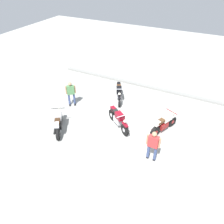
{
  "coord_description": "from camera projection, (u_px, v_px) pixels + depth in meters",
  "views": [
    {
      "loc": [
        3.49,
        -8.57,
        7.64
      ],
      "look_at": [
        -0.72,
        -0.11,
        0.75
      ],
      "focal_mm": 34.67,
      "sensor_mm": 36.0,
      "label": 1
    }
  ],
  "objects": [
    {
      "name": "curb_edge",
      "position": [
        151.0,
        87.0,
        15.24
      ],
      "size": [
        14.0,
        0.3,
        0.15
      ],
      "primitive_type": "cube",
      "color": "gray",
      "rests_on": "ground"
    },
    {
      "name": "motorcycle_silver_cruiser",
      "position": [
        59.0,
        122.0,
        11.35
      ],
      "size": [
        1.22,
        1.83,
        1.09
      ],
      "rotation": [
        0.0,
        0.0,
        2.14
      ],
      "color": "black",
      "rests_on": "ground"
    },
    {
      "name": "motorcycle_black_cruiser",
      "position": [
        119.0,
        93.0,
        13.77
      ],
      "size": [
        1.06,
        1.92,
        1.09
      ],
      "rotation": [
        0.0,
        0.0,
        5.18
      ],
      "color": "black",
      "rests_on": "ground"
    },
    {
      "name": "motorcycle_cream_vintage",
      "position": [
        164.0,
        124.0,
        11.3
      ],
      "size": [
        1.03,
        1.84,
        1.07
      ],
      "rotation": [
        0.0,
        0.0,
        1.15
      ],
      "color": "black",
      "rests_on": "ground"
    },
    {
      "name": "motorcycle_maroon_cruiser",
      "position": [
        118.0,
        119.0,
        11.57
      ],
      "size": [
        1.74,
        1.35,
        1.09
      ],
      "rotation": [
        0.0,
        0.0,
        5.64
      ],
      "color": "black",
      "rests_on": "ground"
    },
    {
      "name": "ground_plane",
      "position": [
        125.0,
        125.0,
        11.95
      ],
      "size": [
        40.0,
        40.0,
        0.0
      ],
      "primitive_type": "plane",
      "color": "#9E9E99"
    },
    {
      "name": "person_in_green_shirt",
      "position": [
        71.0,
        92.0,
        13.1
      ],
      "size": [
        0.55,
        0.5,
        1.57
      ],
      "rotation": [
        0.0,
        0.0,
        5.38
      ],
      "color": "#384772",
      "rests_on": "ground"
    },
    {
      "name": "person_in_red_shirt",
      "position": [
        153.0,
        144.0,
        9.46
      ],
      "size": [
        0.64,
        0.3,
        1.63
      ],
      "rotation": [
        0.0,
        0.0,
        1.58
      ],
      "color": "#384772",
      "rests_on": "ground"
    }
  ]
}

